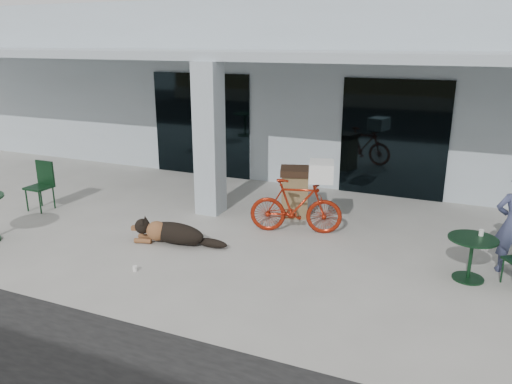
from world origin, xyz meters
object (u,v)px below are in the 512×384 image
at_px(bicycle, 296,206).
at_px(trash_receptacle, 295,192).
at_px(cafe_table_far, 470,259).
at_px(cafe_chair_near, 39,187).
at_px(dog, 175,232).

bearing_deg(bicycle, trash_receptacle, 4.89).
height_order(bicycle, cafe_table_far, bicycle).
bearing_deg(cafe_table_far, cafe_chair_near, -179.16).
height_order(cafe_chair_near, trash_receptacle, cafe_chair_near).
relative_size(bicycle, cafe_table_far, 2.40).
bearing_deg(cafe_chair_near, dog, -6.06).
distance_m(dog, trash_receptacle, 2.74).
bearing_deg(bicycle, dog, 112.08).
bearing_deg(cafe_chair_near, bicycle, 10.68).
distance_m(bicycle, dog, 2.30).
xyz_separation_m(bicycle, cafe_chair_near, (-5.47, -0.93, -0.00)).
xyz_separation_m(bicycle, trash_receptacle, (-0.33, 0.90, -0.01)).
bearing_deg(dog, cafe_chair_near, 158.11).
bearing_deg(cafe_table_far, dog, -173.21).
bearing_deg(bicycle, cafe_chair_near, 84.26).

